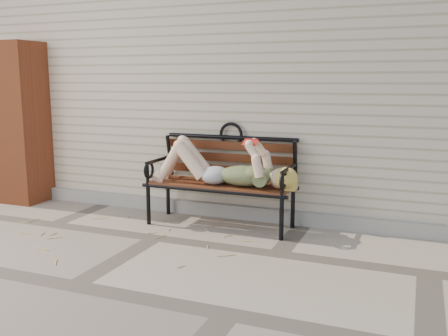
% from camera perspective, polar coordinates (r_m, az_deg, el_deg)
% --- Properties ---
extents(ground, '(80.00, 80.00, 0.00)m').
position_cam_1_polar(ground, '(5.00, -7.85, -7.92)').
color(ground, gray).
rests_on(ground, ground).
extents(house_wall, '(8.00, 4.00, 3.00)m').
position_cam_1_polar(house_wall, '(7.51, 3.34, 9.75)').
color(house_wall, beige).
rests_on(house_wall, ground).
extents(foundation_strip, '(8.00, 0.10, 0.15)m').
position_cam_1_polar(foundation_strip, '(5.81, -3.15, -4.53)').
color(foundation_strip, '#A29B92').
rests_on(foundation_strip, ground).
extents(brick_pillar, '(0.50, 0.50, 2.00)m').
position_cam_1_polar(brick_pillar, '(6.77, -22.07, 4.78)').
color(brick_pillar, '#A84B26').
rests_on(brick_pillar, ground).
extents(garden_bench, '(1.67, 0.66, 1.08)m').
position_cam_1_polar(garden_bench, '(5.31, -0.07, -0.04)').
color(garden_bench, black).
rests_on(garden_bench, ground).
extents(reading_woman, '(1.58, 0.36, 0.50)m').
position_cam_1_polar(reading_woman, '(5.17, -0.48, 0.11)').
color(reading_woman, '#0A3B47').
rests_on(reading_woman, ground).
extents(straw_scatter, '(2.63, 1.79, 0.01)m').
position_cam_1_polar(straw_scatter, '(5.06, -12.87, -7.79)').
color(straw_scatter, tan).
rests_on(straw_scatter, ground).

